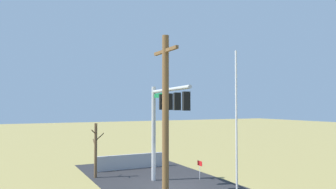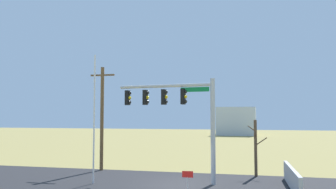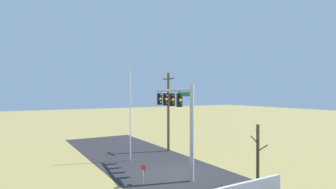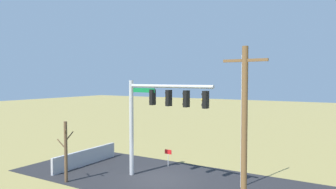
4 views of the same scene
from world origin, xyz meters
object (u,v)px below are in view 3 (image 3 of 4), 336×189
flagpole (130,115)px  bare_tree (258,153)px  signal_mast (178,110)px  utility_pole (168,110)px  open_sign (143,170)px

flagpole → bare_tree: 10.74m
signal_mast → utility_pole: (-6.54, 3.06, -0.50)m
signal_mast → utility_pole: size_ratio=0.81×
bare_tree → open_sign: size_ratio=3.07×
utility_pole → bare_tree: bearing=-0.3°
signal_mast → flagpole: size_ratio=0.81×
signal_mast → bare_tree: 6.04m
signal_mast → utility_pole: utility_pole is taller
utility_pole → bare_tree: 11.29m
utility_pole → open_sign: bearing=-39.8°
signal_mast → bare_tree: signal_mast is taller
flagpole → open_sign: flagpole is taller
bare_tree → utility_pole: bearing=179.7°
open_sign → bare_tree: bearing=60.3°
bare_tree → signal_mast: bearing=-146.6°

